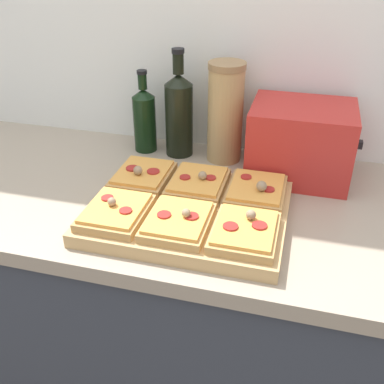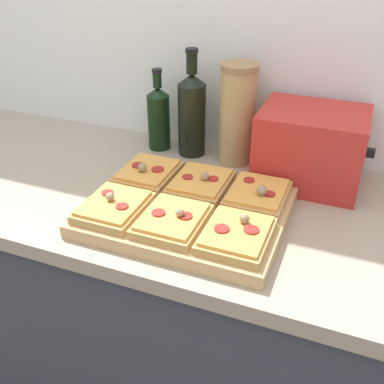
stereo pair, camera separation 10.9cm
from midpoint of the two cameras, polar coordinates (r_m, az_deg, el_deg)
wall_back at (r=1.39m, az=-0.37°, el=18.54°), size 6.00×0.06×2.50m
kitchen_counter at (r=1.49m, az=-4.01°, el=-15.80°), size 2.63×0.67×0.93m
cutting_board at (r=1.09m, az=-3.29°, el=-2.55°), size 0.47×0.38×0.03m
pizza_slice_back_left at (r=1.19m, az=-8.89°, el=2.04°), size 0.14×0.17×0.05m
pizza_slice_back_center at (r=1.14m, az=-1.95°, el=1.13°), size 0.14×0.17×0.05m
pizza_slice_back_right at (r=1.11m, az=5.44°, el=0.15°), size 0.14×0.17×0.05m
pizza_slice_front_left at (r=1.05m, az=-12.61°, el=-2.52°), size 0.14×0.17×0.05m
pizza_slice_front_center at (r=1.00m, az=-4.89°, el=-3.79°), size 0.14×0.17×0.05m
pizza_slice_front_right at (r=0.97m, az=3.53°, el=-5.08°), size 0.14×0.17×0.05m
olive_oil_bottle at (r=1.40m, az=-8.30°, el=9.17°), size 0.07×0.07×0.25m
wine_bottle at (r=1.35m, az=-4.01°, el=9.91°), size 0.08×0.08×0.32m
grain_jar_tall at (r=1.31m, az=1.86°, el=9.98°), size 0.11×0.11×0.29m
toaster_oven at (r=1.26m, az=11.18°, el=6.23°), size 0.30×0.22×0.20m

